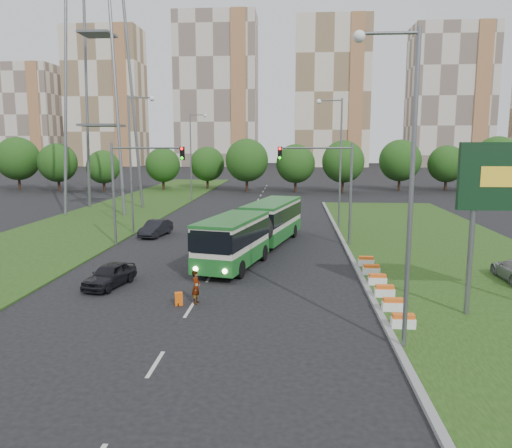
# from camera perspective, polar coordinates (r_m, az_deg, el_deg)

# --- Properties ---
(ground) EXTENTS (360.00, 360.00, 0.00)m
(ground) POSITION_cam_1_polar(r_m,az_deg,el_deg) (29.92, 0.40, -6.20)
(ground) COLOR black
(ground) RESTS_ON ground
(grass_median) EXTENTS (14.00, 60.00, 0.15)m
(grass_median) POSITION_cam_1_polar(r_m,az_deg,el_deg) (39.21, 20.56, -2.98)
(grass_median) COLOR #1F3E11
(grass_median) RESTS_ON ground
(median_kerb) EXTENTS (0.30, 60.00, 0.18)m
(median_kerb) POSITION_cam_1_polar(r_m,az_deg,el_deg) (37.84, 10.41, -2.94)
(median_kerb) COLOR gray
(median_kerb) RESTS_ON ground
(left_verge) EXTENTS (12.00, 110.00, 0.10)m
(left_verge) POSITION_cam_1_polar(r_m,az_deg,el_deg) (57.89, -15.96, 1.00)
(left_verge) COLOR #1F3E11
(left_verge) RESTS_ON ground
(lane_markings) EXTENTS (0.20, 100.00, 0.01)m
(lane_markings) POSITION_cam_1_polar(r_m,az_deg,el_deg) (49.67, -1.53, -0.01)
(lane_markings) COLOR beige
(lane_markings) RESTS_ON ground
(flower_planters) EXTENTS (1.10, 11.50, 0.60)m
(flower_planters) POSITION_cam_1_polar(r_m,az_deg,el_deg) (27.74, 14.08, -6.76)
(flower_planters) COLOR white
(flower_planters) RESTS_ON grass_median
(traffic_mast_median) EXTENTS (5.76, 0.32, 8.00)m
(traffic_mast_median) POSITION_cam_1_polar(r_m,az_deg,el_deg) (38.97, 8.45, 5.28)
(traffic_mast_median) COLOR slate
(traffic_mast_median) RESTS_ON ground
(traffic_mast_left) EXTENTS (5.76, 0.32, 8.00)m
(traffic_mast_left) POSITION_cam_1_polar(r_m,az_deg,el_deg) (39.81, -13.84, 5.19)
(traffic_mast_left) COLOR slate
(traffic_mast_left) RESTS_ON ground
(street_lamps) EXTENTS (36.00, 60.00, 12.00)m
(street_lamps) POSITION_cam_1_polar(r_m,az_deg,el_deg) (39.14, -3.03, 6.33)
(street_lamps) COLOR slate
(street_lamps) RESTS_ON ground
(transmission_pylon) EXTENTS (12.00, 12.00, 44.00)m
(transmission_pylon) POSITION_cam_1_polar(r_m,az_deg,el_deg) (62.46, -17.76, 21.78)
(transmission_pylon) COLOR slate
(transmission_pylon) RESTS_ON ground
(tree_line) EXTENTS (120.00, 8.00, 9.00)m
(tree_line) POSITION_cam_1_polar(r_m,az_deg,el_deg) (84.24, 9.77, 6.72)
(tree_line) COLOR #1C4412
(tree_line) RESTS_ON ground
(apartment_tower_west) EXTENTS (26.00, 15.00, 48.00)m
(apartment_tower_west) POSITION_cam_1_polar(r_m,az_deg,el_deg) (191.56, -16.75, 13.62)
(apartment_tower_west) COLOR beige
(apartment_tower_west) RESTS_ON ground
(apartment_tower_cwest) EXTENTS (28.00, 15.00, 52.00)m
(apartment_tower_cwest) POSITION_cam_1_polar(r_m,az_deg,el_deg) (181.69, -4.49, 14.87)
(apartment_tower_cwest) COLOR beige
(apartment_tower_cwest) RESTS_ON ground
(apartment_tower_ceast) EXTENTS (25.00, 15.00, 50.00)m
(apartment_tower_ceast) POSITION_cam_1_polar(r_m,az_deg,el_deg) (180.07, 8.63, 14.52)
(apartment_tower_ceast) COLOR beige
(apartment_tower_ceast) RESTS_ON ground
(apartment_tower_east) EXTENTS (27.00, 15.00, 47.00)m
(apartment_tower_east) POSITION_cam_1_polar(r_m,az_deg,el_deg) (187.15, 21.26, 13.35)
(apartment_tower_east) COLOR beige
(apartment_tower_east) RESTS_ON ground
(midrise_west) EXTENTS (22.00, 14.00, 36.00)m
(midrise_west) POSITION_cam_1_polar(r_m,az_deg,el_deg) (203.60, -24.73, 11.20)
(midrise_west) COLOR beige
(midrise_west) RESTS_ON ground
(articulated_bus) EXTENTS (2.73, 17.52, 2.89)m
(articulated_bus) POSITION_cam_1_polar(r_m,az_deg,el_deg) (36.56, -0.22, -0.53)
(articulated_bus) COLOR beige
(articulated_bus) RESTS_ON ground
(car_left_near) EXTENTS (2.32, 4.12, 1.32)m
(car_left_near) POSITION_cam_1_polar(r_m,az_deg,el_deg) (29.24, -16.38, -5.61)
(car_left_near) COLOR black
(car_left_near) RESTS_ON ground
(car_left_far) EXTENTS (2.14, 4.39, 1.39)m
(car_left_far) POSITION_cam_1_polar(r_m,az_deg,el_deg) (44.02, -11.38, -0.47)
(car_left_far) COLOR black
(car_left_far) RESTS_ON ground
(pedestrian) EXTENTS (0.50, 0.67, 1.68)m
(pedestrian) POSITION_cam_1_polar(r_m,az_deg,el_deg) (25.32, -6.86, -7.17)
(pedestrian) COLOR gray
(pedestrian) RESTS_ON ground
(shopping_trolley) EXTENTS (0.38, 0.40, 0.64)m
(shopping_trolley) POSITION_cam_1_polar(r_m,az_deg,el_deg) (25.30, -8.82, -8.45)
(shopping_trolley) COLOR #E9590C
(shopping_trolley) RESTS_ON ground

